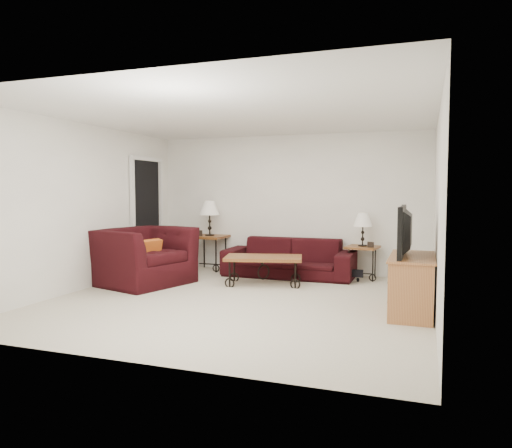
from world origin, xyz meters
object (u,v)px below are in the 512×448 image
at_px(side_table_right, 362,263).
at_px(coffee_table, 264,270).
at_px(sofa, 289,258).
at_px(lamp_left, 210,218).
at_px(backpack, 358,270).
at_px(lamp_right, 363,230).
at_px(side_table_left, 210,253).
at_px(tv_stand, 412,285).
at_px(armchair, 143,256).
at_px(television, 411,231).

height_order(side_table_right, coffee_table, side_table_right).
xyz_separation_m(sofa, lamp_left, (-1.59, 0.18, 0.65)).
relative_size(lamp_left, backpack, 1.71).
xyz_separation_m(sofa, lamp_right, (1.24, 0.18, 0.51)).
relative_size(side_table_left, lamp_right, 1.16).
bearing_deg(backpack, tv_stand, -40.05).
bearing_deg(armchair, coffee_table, -55.54).
distance_m(armchair, backpack, 3.49).
bearing_deg(lamp_right, side_table_left, -180.00).
bearing_deg(tv_stand, backpack, 115.75).
xyz_separation_m(side_table_left, television, (3.66, -2.12, 0.68)).
bearing_deg(backpack, television, -40.56).
relative_size(sofa, side_table_right, 4.02).
distance_m(armchair, television, 4.15).
bearing_deg(sofa, tv_stand, -42.91).
xyz_separation_m(side_table_right, armchair, (-3.25, -1.61, 0.17)).
height_order(lamp_right, tv_stand, lamp_right).
xyz_separation_m(side_table_left, lamp_left, (0.00, 0.00, 0.65)).
xyz_separation_m(lamp_left, backpack, (2.80, -0.29, -0.78)).
distance_m(lamp_right, tv_stand, 2.34).
bearing_deg(tv_stand, armchair, 172.91).
height_order(sofa, side_table_left, sofa).
distance_m(television, backpack, 2.19).
distance_m(side_table_right, lamp_left, 2.91).
xyz_separation_m(side_table_right, coffee_table, (-1.42, -1.02, -0.05)).
distance_m(lamp_left, television, 4.23).
height_order(sofa, backpack, sofa).
bearing_deg(tv_stand, television, 180.00).
distance_m(sofa, tv_stand, 2.85).
distance_m(coffee_table, armchair, 1.94).
distance_m(lamp_left, backpack, 2.92).
bearing_deg(television, tv_stand, 90.00).
xyz_separation_m(side_table_right, lamp_right, (0.00, 0.00, 0.56)).
bearing_deg(lamp_left, side_table_left, 0.00).
height_order(sofa, side_table_right, sofa).
xyz_separation_m(lamp_right, coffee_table, (-1.42, -1.02, -0.61)).
xyz_separation_m(lamp_left, coffee_table, (1.41, -1.02, -0.75)).
xyz_separation_m(side_table_right, television, (0.83, -2.12, 0.73)).
bearing_deg(lamp_right, coffee_table, -144.43).
height_order(television, backpack, television).
distance_m(lamp_left, armchair, 1.75).
distance_m(side_table_left, lamp_left, 0.65).
distance_m(coffee_table, backpack, 1.57).
relative_size(lamp_right, television, 0.53).
height_order(coffee_table, armchair, armchair).
height_order(side_table_left, television, television).
distance_m(lamp_right, television, 2.29).
bearing_deg(armchair, side_table_right, -47.22).
relative_size(side_table_left, side_table_right, 1.16).
height_order(sofa, lamp_right, lamp_right).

